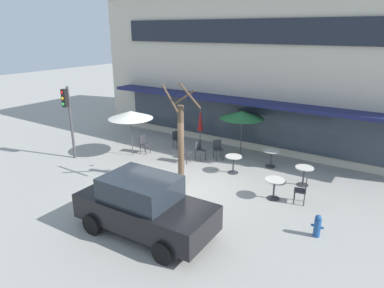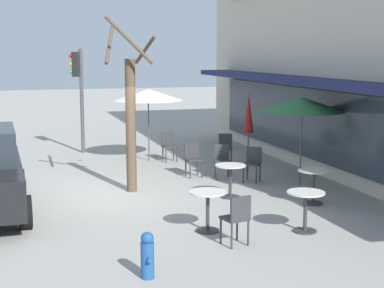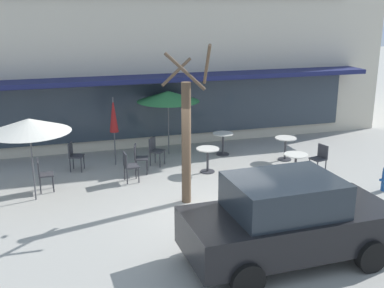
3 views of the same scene
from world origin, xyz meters
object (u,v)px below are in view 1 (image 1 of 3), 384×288
Objects in this scene: parked_sedan at (144,205)px; street_tree at (181,140)px; fire_hydrant at (317,226)px; patio_umbrella_cream_folded at (242,115)px; cafe_chair_5 at (144,143)px; cafe_table_near_wall at (304,173)px; cafe_table_mid_patio at (274,186)px; cafe_chair_1 at (177,138)px; traffic_light_pole at (68,111)px; cafe_chair_0 at (302,190)px; cafe_chair_4 at (218,148)px; patio_umbrella_green_folded at (131,115)px; cafe_table_streetside at (271,156)px; cafe_table_by_tree at (233,162)px; patio_umbrella_corner_open at (200,120)px; cafe_chair_3 at (184,151)px; cafe_chair_2 at (199,149)px.

street_tree is at bearing 107.44° from parked_sedan.
parked_sedan reaches higher than fire_hydrant.
cafe_chair_5 is (-4.13, -2.31, -1.50)m from patio_umbrella_cream_folded.
parked_sedan is (-3.02, -5.88, 0.36)m from cafe_table_near_wall.
cafe_table_mid_patio is 0.18× the size of parked_sedan.
cafe_chair_1 is 0.26× the size of traffic_light_pole.
cafe_chair_4 is at bearing 154.34° from cafe_chair_0.
cafe_table_near_wall is 6.62m from parked_sedan.
patio_umbrella_green_folded is 1.62m from cafe_chair_5.
parked_sedan is at bearing -100.06° from cafe_table_streetside.
cafe_chair_5 is 9.42m from fire_hydrant.
cafe_chair_4 is at bearing 100.39° from parked_sedan.
cafe_table_near_wall is 10.56m from traffic_light_pole.
cafe_table_near_wall is at bearing -7.57° from cafe_chair_1.
cafe_table_by_tree is (-2.84, -0.41, 0.00)m from cafe_table_near_wall.
cafe_chair_0 is 1.00× the size of cafe_chair_4.
cafe_table_by_tree is at bearing 145.68° from fire_hydrant.
patio_umbrella_cream_folded is 2.05m from patio_umbrella_corner_open.
cafe_table_mid_patio is at bearing -4.20° from patio_umbrella_green_folded.
parked_sedan is at bearing -48.66° from cafe_chair_5.
cafe_chair_5 is (-4.82, -0.19, 0.01)m from cafe_table_by_tree.
patio_umbrella_cream_folded is at bearing 17.97° from patio_umbrella_corner_open.
parked_sedan is at bearing -44.05° from patio_umbrella_green_folded.
street_tree is (-4.48, -0.96, 1.27)m from cafe_chair_0.
cafe_chair_3 is at bearing -84.41° from patio_umbrella_corner_open.
traffic_light_pole is (-4.50, -4.12, 0.67)m from patio_umbrella_corner_open.
cafe_table_near_wall is 1.08× the size of fire_hydrant.
cafe_chair_1 is (-3.20, -0.81, -1.50)m from patio_umbrella_cream_folded.
patio_umbrella_cream_folded is 7.19m from fire_hydrant.
patio_umbrella_cream_folded is 2.47× the size of cafe_chair_5.
traffic_light_pole is (-9.40, -1.32, 1.78)m from cafe_table_mid_patio.
street_tree is (3.57, -1.86, 1.27)m from cafe_chair_5.
traffic_light_pole is (-6.94, 2.84, 1.42)m from parked_sedan.
cafe_table_streetside is at bearing 0.60° from patio_umbrella_corner_open.
cafe_chair_3 is at bearing -122.03° from cafe_chair_2.
street_tree reaches higher than traffic_light_pole.
cafe_table_by_tree is 0.35× the size of patio_umbrella_cream_folded.
cafe_table_mid_patio is 0.35× the size of patio_umbrella_green_folded.
cafe_chair_5 is (-7.11, 1.12, 0.01)m from cafe_table_mid_patio.
cafe_table_by_tree is 0.85× the size of cafe_chair_3.
patio_umbrella_green_folded is 2.47× the size of cafe_chair_3.
cafe_chair_0 is 1.00× the size of cafe_chair_5.
cafe_chair_4 is (1.23, -0.37, -1.10)m from patio_umbrella_corner_open.
patio_umbrella_green_folded is 2.47× the size of cafe_chair_1.
cafe_chair_2 and cafe_chair_4 have the same top height.
cafe_chair_2 is (-1.34, -1.60, -1.50)m from patio_umbrella_cream_folded.
traffic_light_pole is (-10.34, -1.54, 1.77)m from cafe_chair_0.
cafe_chair_1 is at bearing -165.74° from patio_umbrella_cream_folded.
street_tree reaches higher than fire_hydrant.
parked_sedan reaches higher than cafe_chair_2.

